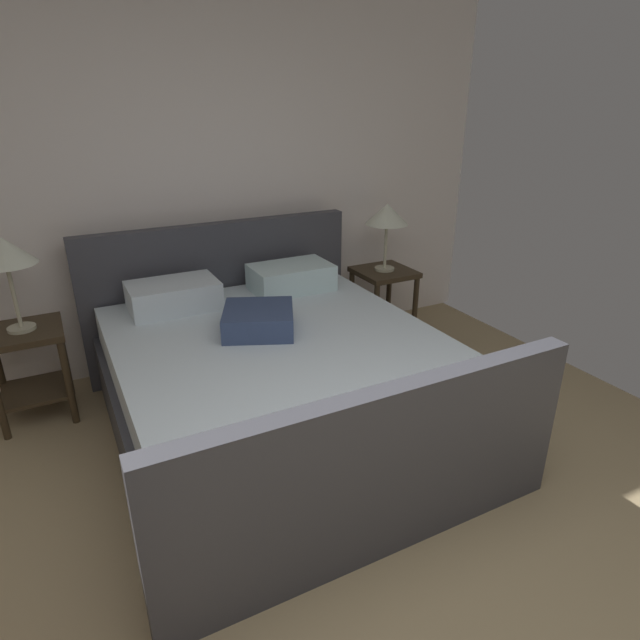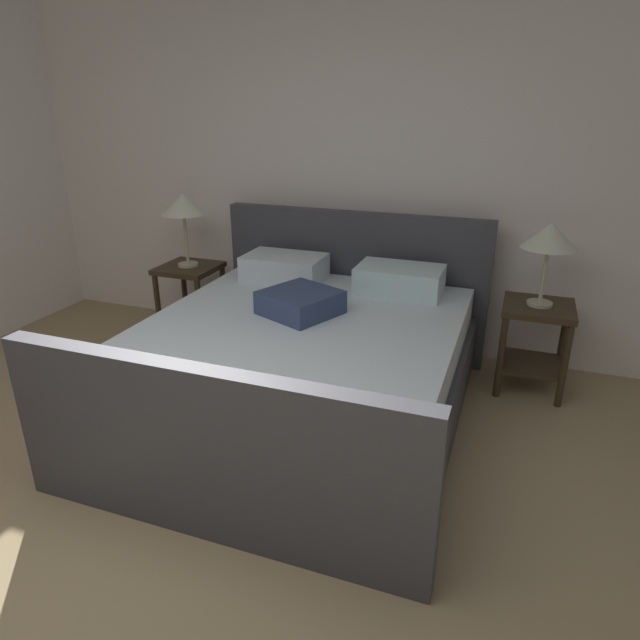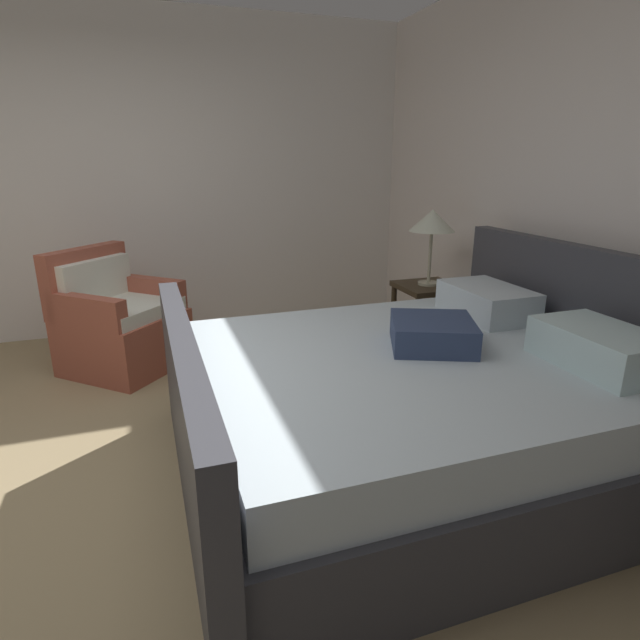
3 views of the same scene
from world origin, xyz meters
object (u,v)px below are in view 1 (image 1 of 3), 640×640
nightstand_left (29,359)px  table_lamp_left (4,253)px  bed (277,378)px  table_lamp_right (387,216)px  nightstand_right (383,293)px

nightstand_left → table_lamp_left: bearing=116.6°
bed → table_lamp_right: 1.70m
bed → nightstand_left: bed is taller
bed → table_lamp_right: (1.31, 0.83, 0.70)m
bed → table_lamp_left: size_ratio=3.93×
bed → nightstand_right: (1.31, 0.83, 0.06)m
nightstand_left → table_lamp_left: table_lamp_left is taller
nightstand_right → table_lamp_right: bearing=45.0°
bed → table_lamp_left: 1.71m
bed → nightstand_right: size_ratio=3.72×
table_lamp_right → table_lamp_left: size_ratio=0.94×
bed → nightstand_left: (-1.31, 0.83, 0.06)m
bed → table_lamp_left: bearing=147.6°
nightstand_left → table_lamp_left: (-0.00, 0.00, 0.67)m
nightstand_right → table_lamp_left: bearing=180.0°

